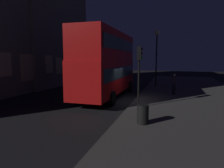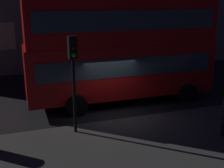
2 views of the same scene
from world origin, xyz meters
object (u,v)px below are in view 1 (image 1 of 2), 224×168
double_decker_bus (107,62)px  pedestrian (174,84)px  street_lamp (157,43)px  litter_bin (143,114)px  traffic_light_near_kerb (139,64)px  traffic_light_far_side (104,60)px

double_decker_bus → pedestrian: bearing=-65.9°
double_decker_bus → street_lamp: street_lamp is taller
pedestrian → litter_bin: bearing=158.8°
litter_bin → street_lamp: bearing=1.6°
traffic_light_near_kerb → traffic_light_far_side: (12.68, 6.60, 0.09)m
double_decker_bus → traffic_light_far_side: bearing=20.2°
traffic_light_far_side → street_lamp: (-2.35, -6.92, 1.94)m
street_lamp → litter_bin: (-13.48, -0.37, -4.35)m
litter_bin → pedestrian: bearing=-10.0°
traffic_light_near_kerb → street_lamp: (10.33, -0.32, 2.02)m
double_decker_bus → traffic_light_near_kerb: 4.43m
double_decker_bus → traffic_light_near_kerb: double_decker_bus is taller
double_decker_bus → pedestrian: (2.36, -5.38, -1.92)m
traffic_light_far_side → pedestrian: traffic_light_far_side is taller
traffic_light_near_kerb → litter_bin: 3.98m
traffic_light_near_kerb → litter_bin: size_ratio=4.19×
litter_bin → double_decker_bus: bearing=31.6°
street_lamp → litter_bin: street_lamp is taller
pedestrian → litter_bin: 8.77m
double_decker_bus → litter_bin: (-6.27, -3.85, -2.40)m
traffic_light_far_side → street_lamp: bearing=54.9°
pedestrian → street_lamp: bearing=10.2°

